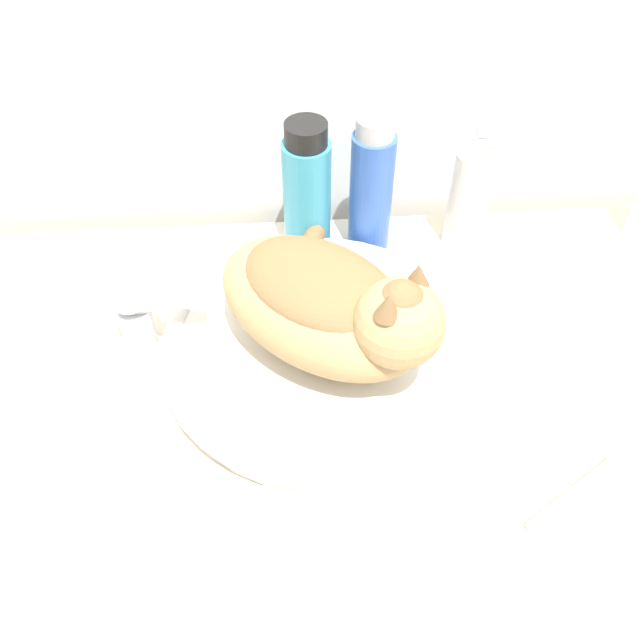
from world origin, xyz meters
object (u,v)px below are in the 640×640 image
faucet (137,304)px  cream_tube (584,494)px  soap_pump_bottle (469,198)px  soap_bar (87,471)px  cat (330,303)px  mouthwash_bottle (307,193)px  shampoo_bottle_tall (371,189)px

faucet → cream_tube: size_ratio=0.95×
soap_pump_bottle → faucet: bearing=-158.8°
faucet → soap_pump_bottle: soap_pump_bottle is taller
faucet → cream_tube: (0.50, -0.26, -0.07)m
faucet → soap_bar: size_ratio=1.61×
cream_tube → soap_bar: (-0.54, 0.07, -0.00)m
cat → cream_tube: bearing=3.5°
soap_pump_bottle → cream_tube: 0.44m
mouthwash_bottle → soap_pump_bottle: mouthwash_bottle is taller
faucet → shampoo_bottle_tall: size_ratio=0.62×
faucet → soap_pump_bottle: bearing=32.0°
mouthwash_bottle → soap_pump_bottle: bearing=0.0°
cream_tube → soap_pump_bottle: bearing=95.4°
shampoo_bottle_tall → cream_tube: shampoo_bottle_tall is taller
cat → faucet: (-0.24, 0.05, -0.04)m
shampoo_bottle_tall → cream_tube: (0.19, -0.44, -0.09)m
faucet → mouthwash_bottle: bearing=49.4°
cat → soap_pump_bottle: 0.32m
cream_tube → faucet: bearing=152.5°
mouthwash_bottle → soap_bar: 0.47m
faucet → soap_bar: faucet is taller
cream_tube → cat: bearing=141.6°
mouthwash_bottle → cream_tube: mouthwash_bottle is taller
mouthwash_bottle → soap_bar: (-0.27, -0.37, -0.09)m
shampoo_bottle_tall → faucet: bearing=-150.5°
faucet → cream_tube: bearing=-16.7°
faucet → soap_pump_bottle: (0.46, 0.18, 0.00)m
cat → mouthwash_bottle: size_ratio=1.64×
cat → cream_tube: (0.26, -0.21, -0.10)m
shampoo_bottle_tall → cream_tube: 0.48m
cream_tube → mouthwash_bottle: bearing=122.3°
soap_bar → mouthwash_bottle: bearing=54.0°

